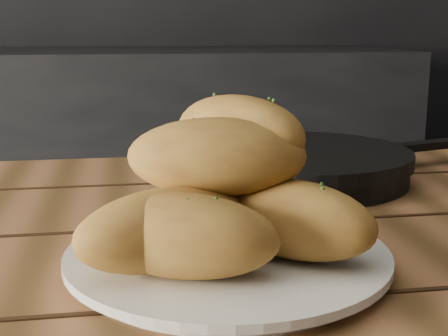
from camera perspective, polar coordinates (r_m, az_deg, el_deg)
The scene contains 3 objects.
plate at distance 0.58m, azimuth 0.32°, elevation -8.22°, with size 0.30×0.30×0.02m.
bread_rolls at distance 0.55m, azimuth -0.53°, elevation -2.43°, with size 0.28×0.26×0.14m.
skillet at distance 0.90m, azimuth 7.10°, elevation 0.36°, with size 0.44×0.32×0.05m.
Camera 1 is at (0.59, -0.15, 0.97)m, focal length 50.00 mm.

